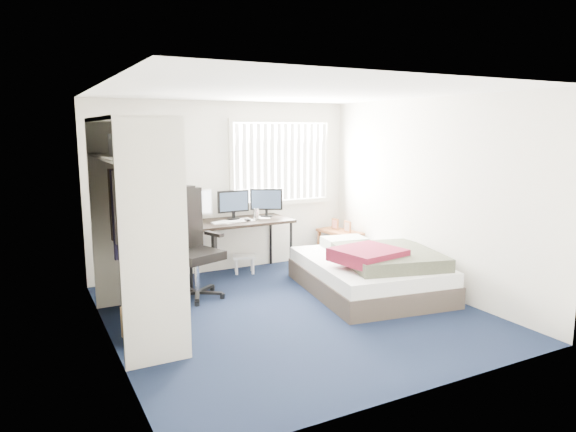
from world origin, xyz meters
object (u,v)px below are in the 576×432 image
Objects in this scene: office_chair at (192,255)px; bed at (371,271)px; desk at (233,219)px; nightstand at (340,235)px.

office_chair is 2.31m from bed.
desk is at bearing 129.48° from bed.
desk is 2.09m from bed.
nightstand is 1.56m from bed.
office_chair is at bearing -168.07° from nightstand.
nightstand is at bearing 11.93° from office_chair.
nightstand is (1.78, -0.09, -0.38)m from desk.
bed is (-0.49, -1.47, -0.16)m from nightstand.
nightstand is (2.60, 0.55, -0.09)m from office_chair.
office_chair is 1.75× the size of nightstand.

